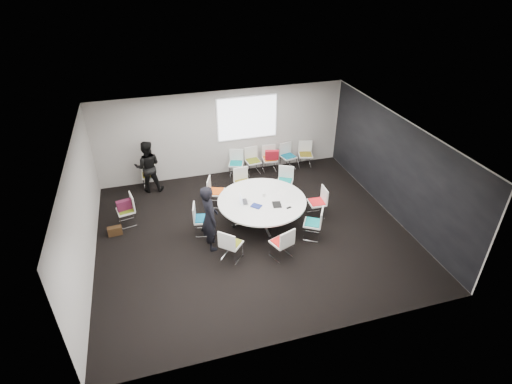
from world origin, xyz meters
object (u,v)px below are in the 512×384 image
object	(u,v)px
chair_ring_c	(243,188)
chair_back_c	(270,163)
chair_ring_d	(216,197)
chair_ring_e	(203,224)
chair_back_e	(305,159)
chair_ring_h	(313,228)
chair_spare_left	(127,215)
chair_back_b	(253,166)
chair_ring_f	(231,250)
cup	(264,195)
brown_bag	(115,231)
chair_person_back	(150,180)
laptop	(247,202)
maroon_bag	(124,205)
conference_table	(262,205)
person_main	(210,218)
chair_ring_g	(282,248)
chair_ring_a	(317,208)
person_back	(148,167)
chair_back_d	(288,161)
chair_back_a	(236,168)
chair_ring_b	(285,186)

from	to	relation	value
chair_ring_c	chair_back_c	bearing A→B (deg)	-139.85
chair_ring_d	chair_ring_c	bearing A→B (deg)	128.08
chair_ring_e	chair_back_e	bearing A→B (deg)	136.35
chair_ring_h	chair_back_c	bearing A→B (deg)	30.14
chair_ring_d	chair_spare_left	distance (m)	2.53
chair_back_b	chair_ring_d	bearing A→B (deg)	39.87
chair_back_e	chair_ring_f	bearing A→B (deg)	63.35
cup	brown_bag	size ratio (longest dim) A/B	0.25
chair_back_b	chair_person_back	xyz separation A→B (m)	(-3.36, 0.00, 0.00)
chair_ring_d	chair_back_c	distance (m)	2.66
chair_ring_c	chair_person_back	size ratio (longest dim) A/B	1.00
laptop	maroon_bag	size ratio (longest dim) A/B	0.74
chair_ring_c	chair_ring_h	world-z (taller)	same
cup	maroon_bag	world-z (taller)	cup
conference_table	chair_ring_c	distance (m)	1.52
chair_ring_d	chair_back_b	world-z (taller)	same
chair_ring_f	person_main	distance (m)	0.93
chair_ring_g	chair_back_b	xyz separation A→B (m)	(0.49, 4.29, 0.00)
chair_ring_h	chair_ring_a	bearing A→B (deg)	1.35
maroon_bag	chair_spare_left	bearing A→B (deg)	11.54
chair_ring_a	laptop	bearing A→B (deg)	88.41
brown_bag	chair_ring_a	bearing A→B (deg)	-6.99
chair_back_e	chair_spare_left	distance (m)	6.19
chair_back_b	person_main	distance (m)	4.03
person_back	chair_spare_left	bearing A→B (deg)	72.99
chair_ring_g	chair_back_c	distance (m)	4.42
conference_table	person_back	world-z (taller)	person_back
chair_back_d	chair_back_e	xyz separation A→B (m)	(0.62, -0.03, 0.00)
chair_back_a	cup	world-z (taller)	chair_back_a
person_main	chair_ring_e	bearing A→B (deg)	3.67
chair_ring_f	chair_spare_left	bearing A→B (deg)	179.58
chair_back_e	chair_spare_left	xyz separation A→B (m)	(-5.93, -1.80, 0.00)
chair_ring_c	chair_ring_e	world-z (taller)	same
chair_person_back	brown_bag	world-z (taller)	chair_person_back
chair_ring_g	person_back	size ratio (longest dim) A/B	0.53
chair_back_b	person_back	distance (m)	3.41
chair_person_back	person_main	bearing A→B (deg)	110.88
person_main	chair_back_e	bearing A→B (deg)	-55.41
person_main	brown_bag	distance (m)	2.74
cup	brown_bag	distance (m)	4.06
chair_ring_c	person_back	size ratio (longest dim) A/B	0.53
conference_table	chair_ring_b	world-z (taller)	chair_ring_b
chair_spare_left	cup	size ratio (longest dim) A/B	9.78
chair_ring_d	conference_table	bearing A→B (deg)	60.64
chair_back_c	person_main	world-z (taller)	person_main
person_main	cup	world-z (taller)	person_main
chair_ring_e	cup	size ratio (longest dim) A/B	9.78
chair_ring_h	brown_bag	size ratio (longest dim) A/B	2.44
chair_ring_c	brown_bag	xyz separation A→B (m)	(-3.73, -0.94, -0.16)
chair_spare_left	laptop	size ratio (longest dim) A/B	2.98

